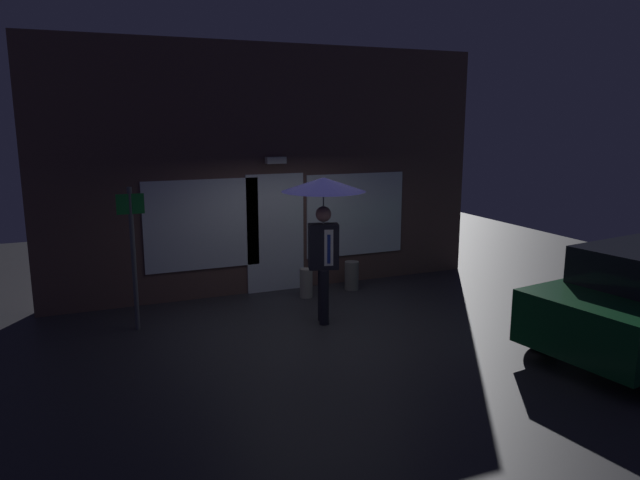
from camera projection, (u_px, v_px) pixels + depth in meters
ground_plane at (321, 327)px, 9.25m from camera, size 18.00×18.00×0.00m
building_facade at (272, 172)px, 10.92m from camera, size 8.28×0.48×4.50m
person_with_umbrella at (323, 205)px, 9.08m from camera, size 1.29×1.29×2.31m
street_sign_post at (133, 250)px, 8.87m from camera, size 0.40×0.07×2.20m
sidewalk_bollard at (306, 283)px, 10.74m from camera, size 0.23×0.23×0.53m
sidewalk_bollard_2 at (352, 275)px, 11.23m from camera, size 0.26×0.26×0.54m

